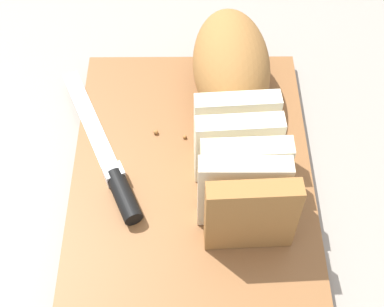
{
  "coord_description": "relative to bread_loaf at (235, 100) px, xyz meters",
  "views": [
    {
      "loc": [
        0.36,
        -0.02,
        0.57
      ],
      "look_at": [
        0.0,
        0.0,
        0.05
      ],
      "focal_mm": 48.93,
      "sensor_mm": 36.0,
      "label": 1
    }
  ],
  "objects": [
    {
      "name": "cutting_board",
      "position": [
        0.06,
        -0.06,
        -0.06
      ],
      "size": [
        0.4,
        0.32,
        0.02
      ],
      "primitive_type": "cube",
      "rotation": [
        0.0,
        0.0,
        -0.04
      ],
      "color": "brown",
      "rests_on": "ground_plane"
    },
    {
      "name": "bread_knife",
      "position": [
        0.08,
        -0.15,
        -0.04
      ],
      "size": [
        0.25,
        0.12,
        0.02
      ],
      "rotation": [
        0.0,
        0.0,
        3.52
      ],
      "color": "silver",
      "rests_on": "cutting_board"
    },
    {
      "name": "crumb_near_knife",
      "position": [
        0.01,
        -0.1,
        -0.05
      ],
      "size": [
        0.01,
        0.01,
        0.01
      ],
      "primitive_type": "sphere",
      "color": "#996633",
      "rests_on": "cutting_board"
    },
    {
      "name": "bread_loaf",
      "position": [
        0.0,
        0.0,
        0.0
      ],
      "size": [
        0.33,
        0.11,
        0.11
      ],
      "rotation": [
        0.0,
        0.0,
        -0.01
      ],
      "color": "#996633",
      "rests_on": "cutting_board"
    },
    {
      "name": "crumb_near_loaf",
      "position": [
        0.02,
        -0.06,
        -0.05
      ],
      "size": [
        0.01,
        0.01,
        0.01
      ],
      "primitive_type": "sphere",
      "color": "#996633",
      "rests_on": "cutting_board"
    },
    {
      "name": "ground_plane",
      "position": [
        0.06,
        -0.06,
        -0.07
      ],
      "size": [
        3.0,
        3.0,
        0.0
      ],
      "primitive_type": "plane",
      "color": "gray"
    },
    {
      "name": "crumb_stray_left",
      "position": [
        0.04,
        -0.0,
        -0.05
      ],
      "size": [
        0.01,
        0.01,
        0.01
      ],
      "primitive_type": "sphere",
      "color": "#996633",
      "rests_on": "cutting_board"
    }
  ]
}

